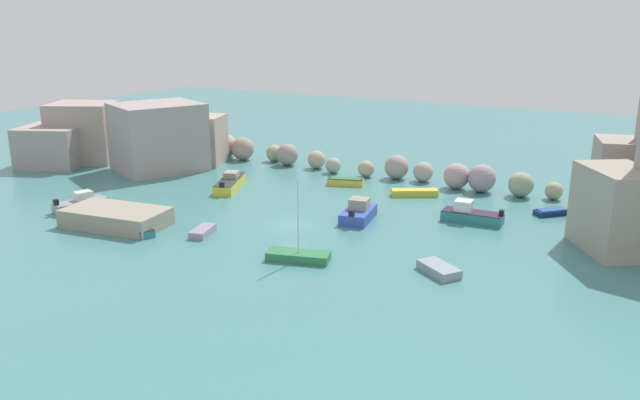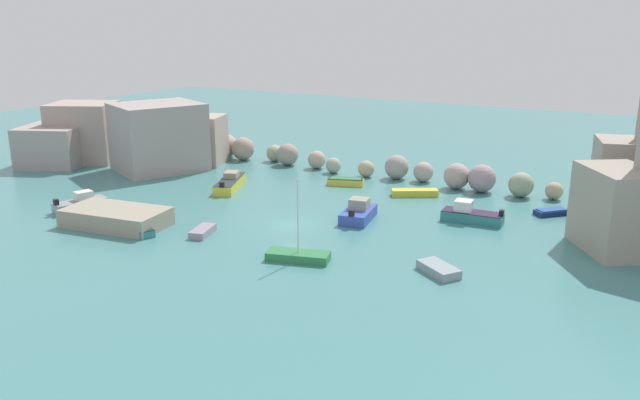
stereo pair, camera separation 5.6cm
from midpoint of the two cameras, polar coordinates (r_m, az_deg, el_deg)
cove_water at (r=51.90m, az=-2.46°, el=-2.25°), size 160.00×160.00×0.00m
cliff_headland_left at (r=78.43m, az=-15.50°, el=5.73°), size 21.84×23.49×7.33m
rock_breakwater at (r=68.57m, az=3.22°, el=3.30°), size 40.20×3.67×2.73m
stone_dock at (r=54.03m, az=-17.74°, el=-1.48°), size 8.80×5.54×1.45m
channel_buoy at (r=65.73m, az=2.88°, el=1.88°), size 0.47×0.47×0.47m
moored_boat_0 at (r=53.92m, az=13.38°, el=-1.30°), size 5.06×2.11×1.78m
moored_boat_1 at (r=60.91m, az=8.49°, el=0.66°), size 4.30×3.23×0.63m
moored_boat_2 at (r=44.38m, az=-1.93°, el=-5.00°), size 4.64×2.79×5.82m
moored_boat_3 at (r=42.87m, az=10.59°, el=-6.11°), size 3.35×2.94×0.60m
moored_boat_4 at (r=63.57m, az=-8.01°, el=1.55°), size 4.18×6.51×1.52m
moored_boat_5 at (r=59.56m, az=-20.58°, el=-0.30°), size 2.81×4.75×1.63m
moored_boat_6 at (r=51.28m, az=-15.56°, el=-2.72°), size 2.53×2.05×0.60m
moored_boat_7 at (r=64.23m, az=2.35°, el=1.68°), size 3.83×2.48×0.72m
moored_boat_8 at (r=53.06m, az=3.49°, el=-1.14°), size 2.96×4.68×1.79m
moored_boat_9 at (r=50.34m, az=-10.41°, el=-2.77°), size 1.92×2.97×0.55m
moored_boat_10 at (r=57.94m, az=20.02°, el=-1.02°), size 2.85×2.92×0.52m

